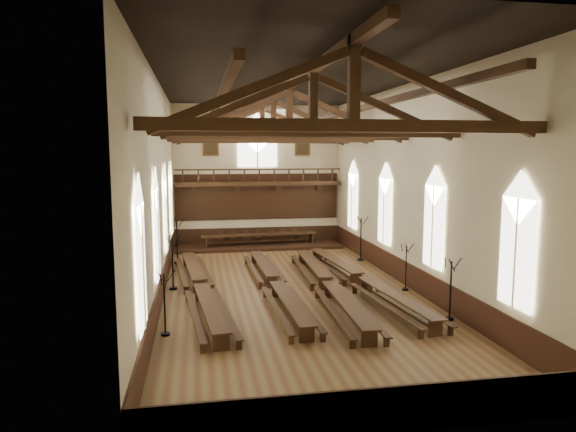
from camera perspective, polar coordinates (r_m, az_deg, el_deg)
name	(u,v)px	position (r m, az deg, el deg)	size (l,w,h in m)	color
ground	(289,290)	(25.12, 0.13, -8.27)	(26.00, 26.00, 0.00)	brown
room_walls	(289,156)	(24.21, 0.14, 6.63)	(26.00, 26.00, 26.00)	beige
wainscot_band	(289,278)	(24.96, 0.14, -6.94)	(12.00, 26.00, 1.20)	#371A10
side_windows	(289,214)	(24.39, 0.14, 0.23)	(11.85, 19.80, 4.50)	white
end_window	(257,144)	(36.98, -3.43, 7.99)	(2.80, 0.12, 3.80)	white
minstrels_gallery	(258,191)	(36.84, -3.35, 2.83)	(11.80, 1.24, 3.70)	#3D2113
portraits	(257,146)	(36.98, -3.43, 7.80)	(7.75, 0.09, 1.45)	brown
roof_trusses	(289,118)	(24.26, 0.14, 10.78)	(11.70, 25.70, 2.80)	#3D2113
refectory_row_a	(200,286)	(24.28, -9.80, -7.63)	(2.11, 14.30, 0.73)	#3D2113
refectory_row_b	(275,282)	(24.64, -1.50, -7.37)	(1.54, 13.85, 0.69)	#3D2113
refectory_row_c	(328,283)	(24.47, 4.44, -7.43)	(1.71, 14.19, 0.72)	#3D2113
refectory_row_d	(361,279)	(25.46, 8.08, -6.90)	(2.07, 14.24, 0.72)	#3D2113
dais	(260,246)	(36.09, -3.16, -3.35)	(11.40, 3.02, 0.20)	#371A10
high_table	(260,236)	(35.96, -3.17, -2.19)	(8.15, 1.49, 0.76)	#3D2113
high_chairs	(258,236)	(36.75, -3.31, -2.21)	(5.85, 0.45, 0.92)	#3D2113
candelabrum_left_near	(165,316)	(19.57, -13.52, -10.72)	(0.70, 0.74, 2.44)	black
candelabrum_left_mid	(173,273)	(25.73, -12.68, -6.18)	(0.80, 0.80, 2.71)	black
candelabrum_left_far	(177,250)	(31.57, -12.20, -3.67)	(0.80, 0.82, 2.75)	black
candelabrum_right_near	(450,301)	(21.70, 17.57, -9.01)	(0.69, 0.77, 2.52)	black
candelabrum_right_mid	(406,276)	(25.59, 12.94, -6.54)	(0.67, 0.70, 2.31)	black
candelabrum_right_far	(361,247)	(31.93, 8.08, -3.43)	(0.77, 0.86, 2.80)	black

